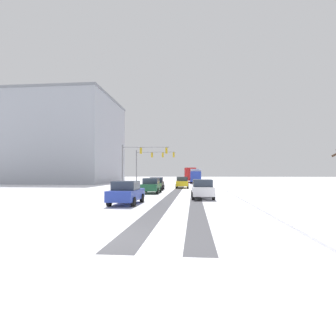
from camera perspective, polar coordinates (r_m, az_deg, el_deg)
The scene contains 14 objects.
ground_plane at distance 9.50m, azimuth -14.96°, elevation -14.20°, with size 300.00×300.00×0.00m, color white.
wheel_track_left_lane at distance 26.39m, azimuth 1.00°, elevation -5.78°, with size 1.07×38.61×0.01m, color #4C4C51.
wheel_track_right_lane at distance 26.31m, azimuth 5.92°, elevation -5.79°, with size 0.92×38.61×0.01m, color #4C4C51.
sidewalk_kerb_right at distance 25.22m, azimuth 18.87°, elevation -5.81°, with size 4.00×38.61×0.12m, color white.
traffic_signal_near_left at distance 40.83m, azimuth -6.25°, elevation 2.46°, with size 7.15×0.64×6.50m.
traffic_signal_far_left at distance 50.30m, azimuth -3.38°, elevation 1.96°, with size 7.57×0.61×6.50m.
car_yellow_cab_lead at distance 38.96m, azimuth 3.05°, elevation -3.07°, with size 1.92×4.14×1.62m.
car_black_second at distance 34.48m, azimuth -2.45°, elevation -3.33°, with size 1.97×4.17×1.62m.
car_dark_green_third at distance 28.80m, azimuth -3.55°, elevation -3.77°, with size 1.84×4.11×1.62m.
car_white_fourth at distance 22.83m, azimuth 7.33°, elevation -4.46°, with size 1.94×4.15×1.62m.
car_blue_fifth at distance 18.77m, azimuth -8.86°, elevation -5.19°, with size 1.90×4.13×1.62m.
bus_oncoming at distance 64.12m, azimuth 4.65°, elevation -1.25°, with size 3.03×11.10×3.38m.
box_truck_delivery at distance 56.25m, azimuth 6.00°, elevation -1.63°, with size 2.44×7.45×3.02m.
office_building_far_left_block at distance 65.55m, azimuth -21.67°, elevation 5.37°, with size 23.83×21.52×18.90m.
Camera 1 is at (3.23, -8.67, 2.16)m, focal length 28.61 mm.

